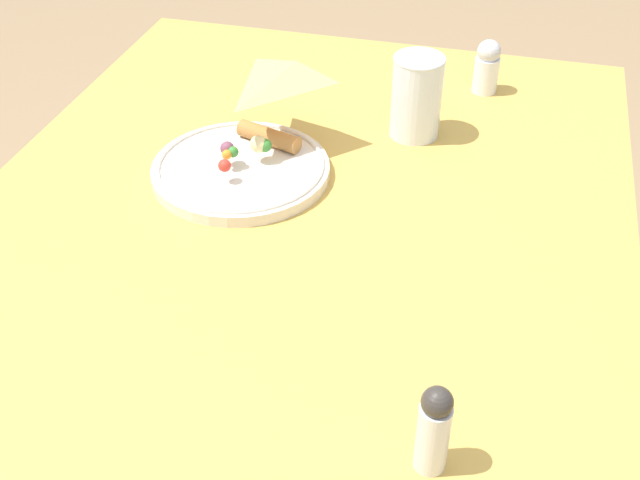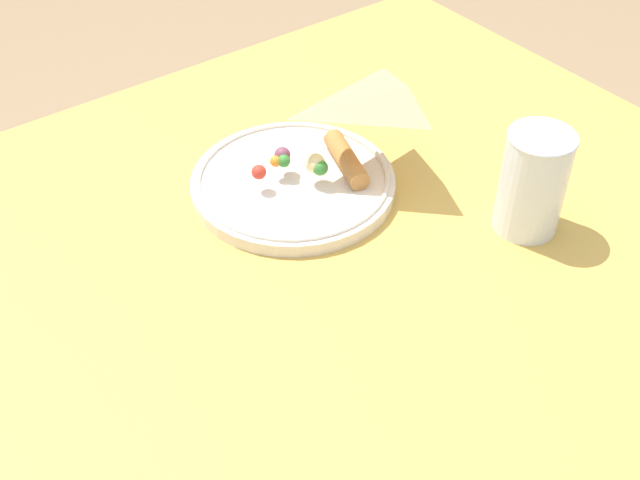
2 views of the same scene
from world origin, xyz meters
TOP-DOWN VIEW (x-y plane):
  - dining_table at (0.00, 0.00)m, footprint 1.28×0.84m
  - plate_pizza at (0.16, 0.09)m, footprint 0.24×0.24m
  - milk_glass at (0.33, -0.11)m, footprint 0.07×0.07m

SIDE VIEW (x-z plane):
  - dining_table at x=0.00m, z-range 0.27..0.99m
  - plate_pizza at x=0.16m, z-range 0.71..0.76m
  - milk_glass at x=0.33m, z-range 0.72..0.84m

